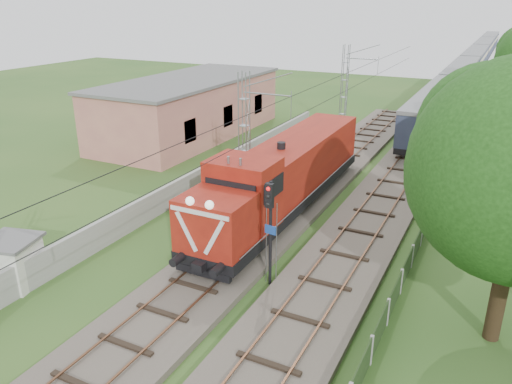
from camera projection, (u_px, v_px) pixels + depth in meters
The scene contains 12 objects.
ground at pixel (173, 311), 20.33m from camera, with size 140.00×140.00×0.00m, color #2A511E.
track_main at pixel (251, 238), 26.09m from camera, with size 4.20×70.00×0.45m.
track_side at pixel (399, 178), 34.82m from camera, with size 4.20×80.00×0.45m.
catenary at pixel (245, 138), 30.08m from camera, with size 3.31×70.00×8.00m.
boundary_wall at pixel (198, 180), 32.77m from camera, with size 0.25×40.00×1.50m, color #9E9E99.
station_building at pixel (190, 107), 45.63m from camera, with size 8.40×20.40×5.22m.
fence at pixel (387, 312), 19.26m from camera, with size 0.12×32.00×1.20m.
locomotive at pixel (284, 175), 28.83m from camera, with size 3.21×18.33×4.66m.
coach_rake at pixel (475, 59), 82.97m from camera, with size 2.93×109.47×3.38m.
signal_post at pixel (270, 216), 20.99m from camera, with size 0.54×0.42×4.89m.
relay_hut at pixel (13, 262), 21.85m from camera, with size 2.62×2.62×2.23m.
tree_c at pixel (478, 116), 33.98m from camera, with size 5.47×5.20×7.08m.
Camera 1 is at (10.75, -13.82, 11.91)m, focal length 35.00 mm.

